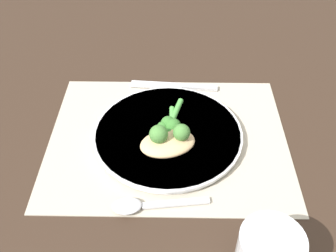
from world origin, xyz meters
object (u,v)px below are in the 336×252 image
object	(u,v)px
chicken_fillet	(170,143)
spoon	(138,205)
broccoli_stalk_left	(170,130)
broccoli_stalk_right	(171,124)
plate	(168,134)
knife	(175,86)

from	to	relation	value
chicken_fillet	spoon	distance (m)	0.13
broccoli_stalk_left	spoon	xyz separation A→B (m)	(-0.05, -0.16, -0.02)
broccoli_stalk_right	spoon	distance (m)	0.18
plate	spoon	bearing A→B (deg)	-105.87
spoon	chicken_fillet	bearing A→B (deg)	-29.66
chicken_fillet	broccoli_stalk_left	size ratio (longest dim) A/B	1.22
spoon	broccoli_stalk_right	bearing A→B (deg)	-23.50
plate	chicken_fillet	size ratio (longest dim) A/B	2.43
chicken_fillet	knife	size ratio (longest dim) A/B	0.60
knife	plate	bearing A→B (deg)	179.54
chicken_fillet	knife	world-z (taller)	chicken_fillet
chicken_fillet	knife	bearing A→B (deg)	87.37
broccoli_stalk_right	spoon	world-z (taller)	broccoli_stalk_right
broccoli_stalk_left	spoon	distance (m)	0.17
knife	spoon	size ratio (longest dim) A/B	1.21
plate	broccoli_stalk_left	xyz separation A→B (m)	(0.00, -0.00, 0.02)
plate	broccoli_stalk_left	bearing A→B (deg)	-48.70
plate	chicken_fillet	distance (m)	0.05
broccoli_stalk_right	chicken_fillet	bearing A→B (deg)	105.06
plate	broccoli_stalk_right	xyz separation A→B (m)	(0.00, 0.01, 0.02)
plate	spoon	size ratio (longest dim) A/B	1.77
chicken_fillet	broccoli_stalk_right	world-z (taller)	broccoli_stalk_right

